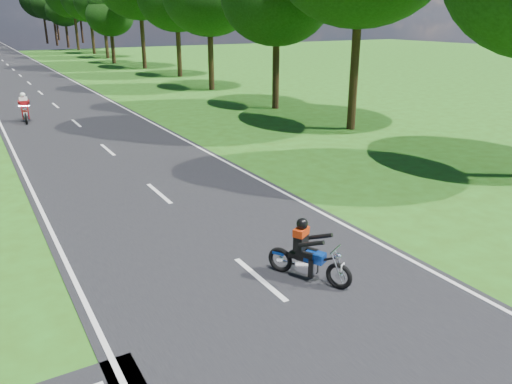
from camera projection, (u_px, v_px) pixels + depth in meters
ground at (319, 330)px, 8.60m from camera, size 160.00×160.00×0.00m
main_road at (13, 70)px, 49.32m from camera, size 7.00×140.00×0.02m
road_markings at (14, 71)px, 47.72m from camera, size 7.40×140.00×0.01m
rider_near_blue at (309, 250)px, 9.97m from camera, size 1.21×1.65×1.32m
rider_far_red at (24, 107)px, 25.00m from camera, size 0.75×1.79×1.45m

